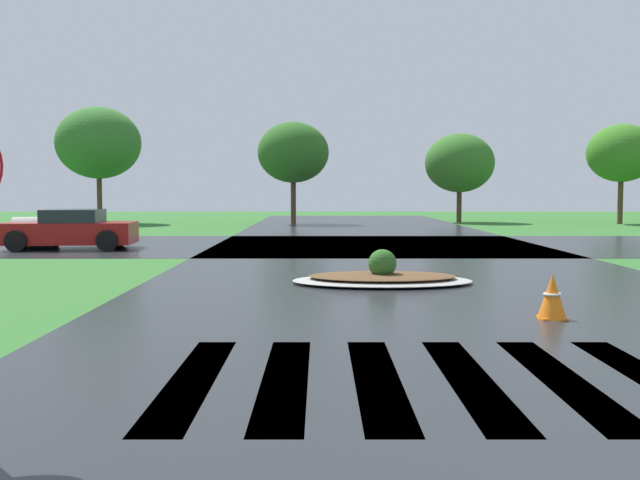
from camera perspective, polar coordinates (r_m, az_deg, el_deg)
asphalt_roadway at (r=12.88m, az=8.43°, el=-4.39°), size 10.83×80.00×0.01m
asphalt_cross_road at (r=24.77m, az=4.30°, el=-0.39°), size 90.00×9.75×0.01m
crosswalk_stripes at (r=7.60m, az=14.67°, el=-10.30°), size 6.75×3.51×0.01m
median_island at (r=14.66m, az=4.70°, el=-2.87°), size 3.55×2.09×0.68m
car_blue_compact at (r=24.33m, az=-18.76°, el=0.71°), size 4.05×2.33×1.24m
drainage_pipe_stack at (r=25.26m, az=-21.14°, el=0.55°), size 1.48×1.17×0.98m
traffic_cone at (r=11.12m, az=17.32°, el=-4.20°), size 0.42×0.42×0.65m
background_treeline at (r=41.72m, az=8.59°, el=6.64°), size 42.52×6.81×6.35m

